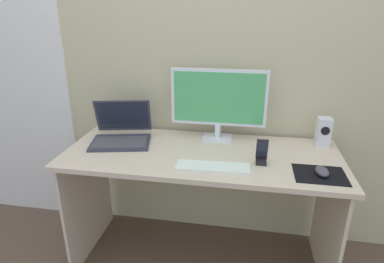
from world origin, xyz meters
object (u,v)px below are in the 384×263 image
at_px(speaker_right, 323,132).
at_px(laptop, 122,133).
at_px(phone_in_dock, 262,155).
at_px(monitor, 219,101).
at_px(mouse, 322,171).
at_px(keyboard_external, 213,167).

xyz_separation_m(speaker_right, laptop, (-1.20, -0.14, -0.04)).
height_order(speaker_right, phone_in_dock, speaker_right).
height_order(monitor, laptop, monitor).
height_order(monitor, speaker_right, monitor).
distance_m(speaker_right, mouse, 0.40).
bearing_deg(mouse, phone_in_dock, 157.66).
xyz_separation_m(laptop, keyboard_external, (0.59, -0.26, -0.04)).
bearing_deg(phone_in_dock, monitor, 131.27).
bearing_deg(speaker_right, mouse, -100.47).
height_order(speaker_right, mouse, speaker_right).
bearing_deg(laptop, mouse, -12.48).
xyz_separation_m(laptop, mouse, (1.13, -0.25, -0.03)).
height_order(laptop, mouse, laptop).
bearing_deg(phone_in_dock, speaker_right, 40.27).
xyz_separation_m(monitor, laptop, (-0.58, -0.13, -0.20)).
bearing_deg(keyboard_external, speaker_right, 30.48).
bearing_deg(laptop, phone_in_dock, -11.27).
distance_m(laptop, keyboard_external, 0.65).
bearing_deg(laptop, monitor, 12.70).
xyz_separation_m(laptop, phone_in_dock, (0.84, -0.17, -0.00)).
xyz_separation_m(monitor, mouse, (0.55, -0.38, -0.22)).
distance_m(speaker_right, keyboard_external, 0.73).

